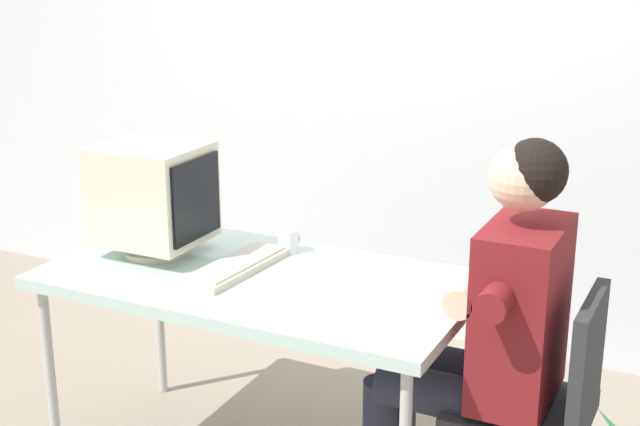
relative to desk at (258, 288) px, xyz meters
The scene contains 7 objects.
wall_back 1.64m from the desk, 77.91° to the left, with size 8.00×0.10×3.00m, color silver.
desk is the anchor object (origin of this frame).
crt_monitor 0.51m from the desk, behind, with size 0.37×0.32×0.40m.
keyboard 0.11m from the desk, behind, with size 0.18×0.47×0.03m.
office_chair 0.99m from the desk, ahead, with size 0.40×0.40×0.85m.
person_seated 0.79m from the desk, ahead, with size 0.70×0.58×1.30m.
desk_mug 0.27m from the desk, 93.69° to the left, with size 0.07×0.08×0.09m.
Camera 1 is at (1.44, -2.46, 1.84)m, focal length 50.71 mm.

